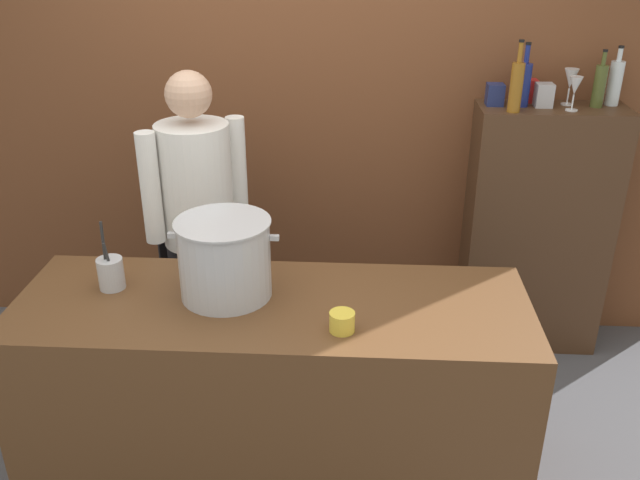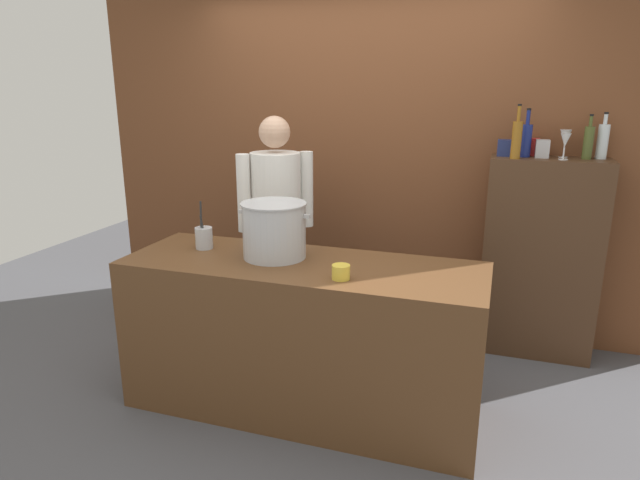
# 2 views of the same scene
# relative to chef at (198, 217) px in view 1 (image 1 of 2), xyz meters

# --- Properties ---
(ground_plane) EXTENTS (8.00, 8.00, 0.00)m
(ground_plane) POSITION_rel_chef_xyz_m (0.43, -0.67, -0.96)
(ground_plane) COLOR #4C4C51
(brick_back_panel) EXTENTS (4.40, 0.10, 3.00)m
(brick_back_panel) POSITION_rel_chef_xyz_m (0.43, 0.73, 0.54)
(brick_back_panel) COLOR brown
(brick_back_panel) RESTS_ON ground_plane
(prep_counter) EXTENTS (2.03, 0.70, 0.90)m
(prep_counter) POSITION_rel_chef_xyz_m (0.43, -0.67, -0.51)
(prep_counter) COLOR brown
(prep_counter) RESTS_ON ground_plane
(bar_cabinet) EXTENTS (0.76, 0.32, 1.39)m
(bar_cabinet) POSITION_rel_chef_xyz_m (1.75, 0.52, -0.27)
(bar_cabinet) COLOR #472D1C
(bar_cabinet) RESTS_ON ground_plane
(chef) EXTENTS (0.45, 0.42, 1.66)m
(chef) POSITION_rel_chef_xyz_m (0.00, 0.00, 0.00)
(chef) COLOR black
(chef) RESTS_ON ground_plane
(stockpot_large) EXTENTS (0.43, 0.37, 0.32)m
(stockpot_large) POSITION_rel_chef_xyz_m (0.25, -0.61, 0.09)
(stockpot_large) COLOR #B7BABF
(stockpot_large) RESTS_ON prep_counter
(utensil_crock) EXTENTS (0.10, 0.10, 0.29)m
(utensil_crock) POSITION_rel_chef_xyz_m (-0.22, -0.59, 0.00)
(utensil_crock) COLOR #B7BABF
(utensil_crock) RESTS_ON prep_counter
(butter_jar) EXTENTS (0.09, 0.09, 0.07)m
(butter_jar) POSITION_rel_chef_xyz_m (0.71, -0.85, -0.03)
(butter_jar) COLOR yellow
(butter_jar) RESTS_ON prep_counter
(wine_bottle_cobalt) EXTENTS (0.07, 0.07, 0.32)m
(wine_bottle_cobalt) POSITION_rel_chef_xyz_m (1.58, 0.54, 0.54)
(wine_bottle_cobalt) COLOR navy
(wine_bottle_cobalt) RESTS_ON bar_cabinet
(wine_bottle_olive) EXTENTS (0.06, 0.06, 0.29)m
(wine_bottle_olive) POSITION_rel_chef_xyz_m (1.96, 0.54, 0.54)
(wine_bottle_olive) COLOR #475123
(wine_bottle_olive) RESTS_ON bar_cabinet
(wine_bottle_amber) EXTENTS (0.06, 0.06, 0.35)m
(wine_bottle_amber) POSITION_rel_chef_xyz_m (1.52, 0.42, 0.55)
(wine_bottle_amber) COLOR #8C5919
(wine_bottle_amber) RESTS_ON bar_cabinet
(wine_bottle_clear) EXTENTS (0.07, 0.07, 0.30)m
(wine_bottle_clear) POSITION_rel_chef_xyz_m (2.05, 0.59, 0.54)
(wine_bottle_clear) COLOR silver
(wine_bottle_clear) RESTS_ON bar_cabinet
(wine_glass_wide) EXTENTS (0.07, 0.07, 0.18)m
(wine_glass_wide) POSITION_rel_chef_xyz_m (1.82, 0.58, 0.55)
(wine_glass_wide) COLOR silver
(wine_glass_wide) RESTS_ON bar_cabinet
(wine_glass_short) EXTENTS (0.07, 0.07, 0.17)m
(wine_glass_short) POSITION_rel_chef_xyz_m (1.81, 0.46, 0.54)
(wine_glass_short) COLOR silver
(wine_glass_short) RESTS_ON bar_cabinet
(spice_tin_silver) EXTENTS (0.09, 0.09, 0.12)m
(spice_tin_silver) POSITION_rel_chef_xyz_m (1.69, 0.53, 0.48)
(spice_tin_silver) COLOR #B2B2B7
(spice_tin_silver) RESTS_ON bar_cabinet
(spice_tin_navy) EXTENTS (0.09, 0.09, 0.11)m
(spice_tin_navy) POSITION_rel_chef_xyz_m (1.45, 0.55, 0.48)
(spice_tin_navy) COLOR navy
(spice_tin_navy) RESTS_ON bar_cabinet
(spice_tin_red) EXTENTS (0.08, 0.08, 0.12)m
(spice_tin_red) POSITION_rel_chef_xyz_m (1.63, 0.63, 0.48)
(spice_tin_red) COLOR red
(spice_tin_red) RESTS_ON bar_cabinet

